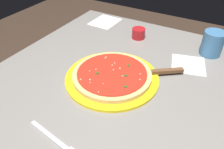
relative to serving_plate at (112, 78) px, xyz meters
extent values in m
cube|color=black|center=(0.45, -0.39, -0.40)|extent=(0.06, 0.06, 0.74)
cube|color=black|center=(0.45, 0.38, -0.40)|extent=(0.06, 0.06, 0.74)
cube|color=gray|center=(0.05, -0.01, -0.02)|extent=(0.95, 0.91, 0.03)
cylinder|color=yellow|center=(0.00, 0.00, 0.00)|extent=(0.34, 0.34, 0.01)
cylinder|color=#DBB26B|center=(0.00, 0.00, 0.01)|extent=(0.29, 0.29, 0.02)
cylinder|color=red|center=(0.00, 0.00, 0.02)|extent=(0.25, 0.25, 0.00)
sphere|color=#EFEACC|center=(-0.08, 0.04, 0.03)|extent=(0.01, 0.01, 0.01)
sphere|color=#EFEACC|center=(0.01, -0.11, 0.03)|extent=(0.00, 0.00, 0.00)
sphere|color=#EFEACC|center=(-0.02, 0.06, 0.03)|extent=(0.00, 0.00, 0.00)
sphere|color=#EFEACC|center=(0.00, -0.04, 0.03)|extent=(0.00, 0.00, 0.00)
sphere|color=#EFEACC|center=(0.03, -0.01, 0.03)|extent=(0.01, 0.01, 0.01)
sphere|color=#EFEACC|center=(0.05, 0.02, 0.03)|extent=(0.00, 0.00, 0.00)
sphere|color=#EFEACC|center=(-0.12, -0.02, 0.03)|extent=(0.00, 0.00, 0.00)
sphere|color=#EFEACC|center=(0.01, 0.00, 0.03)|extent=(0.00, 0.00, 0.00)
sphere|color=#EFEACC|center=(-0.07, -0.01, 0.03)|extent=(0.00, 0.00, 0.00)
sphere|color=#EFEACC|center=(-0.04, 0.07, 0.03)|extent=(0.00, 0.00, 0.00)
sphere|color=#EFEACC|center=(-0.09, 0.03, 0.03)|extent=(0.00, 0.00, 0.00)
sphere|color=#EFEACC|center=(0.07, 0.07, 0.03)|extent=(0.01, 0.01, 0.01)
sphere|color=#EFEACC|center=(0.07, 0.07, 0.03)|extent=(0.00, 0.00, 0.00)
sphere|color=#EFEACC|center=(0.04, -0.09, 0.03)|extent=(0.00, 0.00, 0.00)
sphere|color=#EFEACC|center=(0.04, 0.02, 0.03)|extent=(0.00, 0.00, 0.00)
sphere|color=#EFEACC|center=(-0.09, 0.07, 0.03)|extent=(0.01, 0.01, 0.01)
cube|color=#23561E|center=(0.07, -0.03, 0.03)|extent=(0.01, 0.01, 0.00)
cube|color=#23561E|center=(-0.05, -0.08, 0.03)|extent=(0.01, 0.01, 0.00)
cube|color=#23561E|center=(0.01, -0.05, 0.03)|extent=(0.01, 0.01, 0.00)
cube|color=#23561E|center=(-0.03, 0.04, 0.03)|extent=(0.01, 0.01, 0.00)
cube|color=silver|center=(0.06, -0.08, 0.01)|extent=(0.11, 0.11, 0.00)
cube|color=brown|center=(0.12, -0.16, 0.01)|extent=(0.09, 0.12, 0.01)
cylinder|color=teal|center=(0.36, -0.28, 0.05)|extent=(0.09, 0.09, 0.10)
cylinder|color=#B2191E|center=(0.34, 0.05, 0.02)|extent=(0.06, 0.06, 0.05)
cube|color=white|center=(0.23, -0.22, 0.00)|extent=(0.16, 0.16, 0.00)
cube|color=white|center=(0.42, 0.28, 0.00)|extent=(0.16, 0.13, 0.00)
cube|color=silver|center=(-0.31, 0.03, 0.00)|extent=(0.03, 0.15, 0.00)
camera|label=1|loc=(-0.56, -0.32, 0.51)|focal=35.73mm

